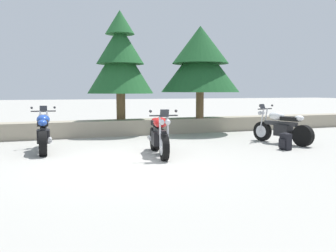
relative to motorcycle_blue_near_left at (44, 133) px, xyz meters
The scene contains 8 objects.
ground_plane 2.72m from the motorcycle_blue_near_left, 52.28° to the right, with size 120.00×120.00×0.00m, color #A3A099.
stone_wall 3.15m from the motorcycle_blue_near_left, 58.66° to the left, with size 36.00×0.80×0.55m, color gray.
motorcycle_blue_near_left is the anchor object (origin of this frame).
motorcycle_red_centre 3.12m from the motorcycle_blue_near_left, 30.27° to the right, with size 0.67×2.06×1.18m.
motorcycle_white_far_right 6.87m from the motorcycle_blue_near_left, ahead, with size 0.91×2.02×1.18m.
rider_backpack 6.49m from the motorcycle_blue_near_left, 17.86° to the right, with size 0.26×0.30×0.47m.
pine_tree_mid_left 4.62m from the motorcycle_blue_near_left, 47.45° to the left, with size 2.40×2.40×3.93m.
pine_tree_mid_right 6.57m from the motorcycle_blue_near_left, 23.33° to the left, with size 2.96×2.96×3.47m.
Camera 1 is at (-1.68, -7.71, 1.59)m, focal length 37.77 mm.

